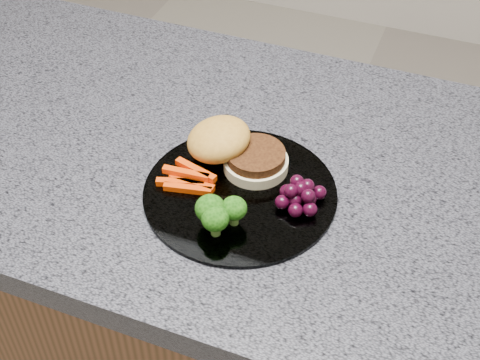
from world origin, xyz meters
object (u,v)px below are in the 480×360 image
burger (232,149)px  grape_bunch (301,195)px  island_cabinet (198,328)px  plate (240,192)px

burger → grape_bunch: burger is taller
island_cabinet → grape_bunch: grape_bunch is taller
plate → grape_bunch: size_ratio=4.23×
plate → burger: bearing=121.8°
burger → grape_bunch: size_ratio=2.64×
island_cabinet → burger: (0.08, -0.02, 0.50)m
island_cabinet → plate: plate is taller
island_cabinet → plate: (0.11, -0.07, 0.47)m
island_cabinet → burger: 0.50m
island_cabinet → plate: bearing=-31.4°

